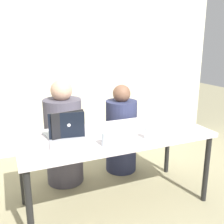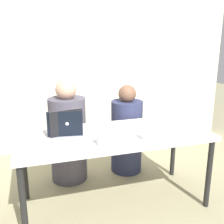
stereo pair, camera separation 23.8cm
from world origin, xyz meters
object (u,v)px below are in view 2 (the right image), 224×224
object	(u,v)px
water_glass_left	(102,140)
water_glass_right	(146,135)
person_on_left	(68,136)
laptop_front_left	(65,136)
person_on_right	(127,134)
laptop_back_left	(64,129)

from	to	relation	value
water_glass_left	water_glass_right	world-z (taller)	same
person_on_left	laptop_front_left	bearing A→B (deg)	73.45
person_on_right	laptop_front_left	distance (m)	1.07
person_on_left	person_on_right	distance (m)	0.68
water_glass_left	person_on_right	bearing A→B (deg)	57.70
person_on_left	person_on_right	world-z (taller)	person_on_left
person_on_right	laptop_front_left	bearing A→B (deg)	37.96
person_on_left	laptop_back_left	world-z (taller)	person_on_left
person_on_left	water_glass_right	xyz separation A→B (m)	(0.54, -0.83, 0.25)
person_on_right	water_glass_right	world-z (taller)	person_on_right
person_on_left	person_on_right	xyz separation A→B (m)	(0.68, -0.00, -0.04)
person_on_left	laptop_back_left	xyz separation A→B (m)	(-0.09, -0.49, 0.26)
laptop_back_left	water_glass_right	size ratio (longest dim) A/B	3.04
person_on_left	laptop_front_left	xyz separation A→B (m)	(-0.11, -0.66, 0.26)
laptop_back_left	laptop_front_left	bearing A→B (deg)	75.45
water_glass_left	water_glass_right	xyz separation A→B (m)	(0.38, 0.00, -0.00)
person_on_left	water_glass_right	distance (m)	1.02
laptop_front_left	water_glass_left	world-z (taller)	laptop_front_left
person_on_left	water_glass_left	bearing A→B (deg)	93.55
laptop_front_left	laptop_back_left	bearing A→B (deg)	94.15
water_glass_right	water_glass_left	bearing A→B (deg)	-179.77
person_on_right	laptop_front_left	size ratio (longest dim) A/B	3.14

